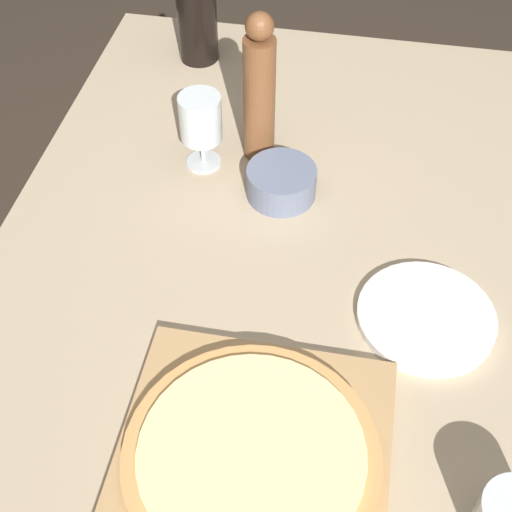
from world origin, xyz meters
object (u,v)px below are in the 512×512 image
at_px(pizza, 252,456).
at_px(small_bowl, 281,182).
at_px(pepper_mill, 259,92).
at_px(wine_glass, 201,120).

relative_size(pizza, small_bowl, 2.71).
bearing_deg(small_bowl, pizza, -85.05).
xyz_separation_m(pepper_mill, wine_glass, (-0.10, -0.05, -0.04)).
relative_size(pepper_mill, small_bowl, 2.35).
height_order(pepper_mill, wine_glass, pepper_mill).
distance_m(pizza, wine_glass, 0.61).
relative_size(pizza, pepper_mill, 1.16).
bearing_deg(pizza, pepper_mill, 99.50).
bearing_deg(pepper_mill, wine_glass, -153.85).
distance_m(pepper_mill, small_bowl, 0.16).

